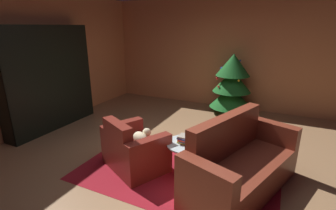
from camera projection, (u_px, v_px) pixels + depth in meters
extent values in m
plane|color=#976F4B|center=(171.00, 163.00, 3.93)|extent=(7.90, 7.90, 0.00)
cube|color=#D08551|center=(225.00, 54.00, 6.36)|extent=(6.34, 0.06, 2.78)
cube|color=#D08551|center=(24.00, 63.00, 4.79)|extent=(0.06, 6.70, 2.78)
cube|color=maroon|center=(177.00, 171.00, 3.71)|extent=(2.85, 1.83, 0.01)
cube|color=black|center=(54.00, 79.00, 4.98)|extent=(0.03, 2.00, 2.10)
cube|color=black|center=(83.00, 71.00, 5.90)|extent=(0.37, 0.02, 2.10)
cube|color=black|center=(55.00, 126.00, 5.36)|extent=(0.34, 1.95, 0.03)
cube|color=black|center=(53.00, 111.00, 5.26)|extent=(0.34, 1.95, 0.03)
cube|color=black|center=(51.00, 95.00, 5.15)|extent=(0.34, 1.95, 0.02)
cube|color=black|center=(48.00, 79.00, 5.05)|extent=(0.34, 1.95, 0.02)
cube|color=black|center=(46.00, 62.00, 4.94)|extent=(0.34, 1.95, 0.02)
cube|color=black|center=(43.00, 44.00, 4.84)|extent=(0.34, 1.95, 0.02)
cube|color=black|center=(40.00, 25.00, 4.73)|extent=(0.34, 1.95, 0.03)
cube|color=black|center=(46.00, 97.00, 5.23)|extent=(0.05, 0.89, 0.55)
cube|color=black|center=(47.00, 97.00, 5.22)|extent=(0.03, 0.92, 0.58)
cube|color=#3F3621|center=(83.00, 107.00, 6.13)|extent=(0.22, 0.04, 0.26)
cube|color=gold|center=(81.00, 107.00, 6.10)|extent=(0.17, 0.04, 0.28)
cube|color=purple|center=(80.00, 108.00, 6.05)|extent=(0.22, 0.04, 0.28)
cube|color=orange|center=(80.00, 110.00, 6.02)|extent=(0.27, 0.03, 0.22)
cube|color=red|center=(77.00, 109.00, 6.00)|extent=(0.17, 0.03, 0.25)
cube|color=gold|center=(80.00, 65.00, 5.83)|extent=(0.26, 0.03, 0.27)
cube|color=gold|center=(77.00, 65.00, 5.81)|extent=(0.17, 0.05, 0.27)
cube|color=#58301E|center=(76.00, 67.00, 5.78)|extent=(0.19, 0.03, 0.19)
cube|color=#B73918|center=(76.00, 67.00, 5.73)|extent=(0.25, 0.04, 0.22)
cube|color=#875A98|center=(75.00, 68.00, 5.70)|extent=(0.26, 0.03, 0.18)
cube|color=gold|center=(72.00, 66.00, 5.67)|extent=(0.20, 0.03, 0.28)
cube|color=red|center=(72.00, 67.00, 5.62)|extent=(0.26, 0.04, 0.26)
cube|color=gold|center=(69.00, 67.00, 5.59)|extent=(0.21, 0.05, 0.27)
cube|color=#328549|center=(78.00, 51.00, 5.73)|extent=(0.23, 0.03, 0.23)
cube|color=red|center=(76.00, 51.00, 5.70)|extent=(0.21, 0.03, 0.24)
cube|color=#1F6882|center=(74.00, 51.00, 5.67)|extent=(0.17, 0.04, 0.26)
cube|color=gold|center=(72.00, 52.00, 5.63)|extent=(0.17, 0.04, 0.21)
cube|color=#41321F|center=(71.00, 52.00, 5.57)|extent=(0.24, 0.05, 0.23)
cube|color=#3B8D44|center=(69.00, 53.00, 5.54)|extent=(0.20, 0.03, 0.19)
cube|color=#338C44|center=(76.00, 37.00, 5.66)|extent=(0.18, 0.03, 0.18)
cube|color=tan|center=(75.00, 36.00, 5.61)|extent=(0.24, 0.03, 0.21)
cube|color=red|center=(73.00, 37.00, 5.59)|extent=(0.18, 0.03, 0.18)
cube|color=orange|center=(72.00, 36.00, 5.56)|extent=(0.17, 0.03, 0.22)
cube|color=gold|center=(72.00, 35.00, 5.50)|extent=(0.26, 0.03, 0.26)
cube|color=tan|center=(70.00, 36.00, 5.49)|extent=(0.20, 0.03, 0.20)
cube|color=#B0AF93|center=(69.00, 37.00, 5.45)|extent=(0.22, 0.04, 0.18)
cube|color=maroon|center=(135.00, 155.00, 3.78)|extent=(0.88, 0.91, 0.38)
cube|color=maroon|center=(118.00, 136.00, 3.50)|extent=(0.63, 0.42, 0.41)
cube|color=maroon|center=(149.00, 159.00, 3.45)|extent=(0.45, 0.69, 0.61)
cube|color=maroon|center=(123.00, 139.00, 4.04)|extent=(0.45, 0.69, 0.61)
ellipsoid|color=beige|center=(140.00, 138.00, 3.71)|extent=(0.33, 0.29, 0.18)
sphere|color=beige|center=(147.00, 132.00, 3.77)|extent=(0.13, 0.13, 0.13)
cube|color=maroon|center=(242.00, 176.00, 3.21)|extent=(1.19, 1.63, 0.43)
cube|color=maroon|center=(226.00, 135.00, 3.26)|extent=(0.65, 1.44, 0.55)
cube|color=maroon|center=(204.00, 195.00, 2.62)|extent=(0.74, 0.41, 0.73)
cube|color=maroon|center=(271.00, 145.00, 3.72)|extent=(0.74, 0.41, 0.73)
cylinder|color=black|center=(199.00, 161.00, 3.56)|extent=(0.04, 0.04, 0.45)
cylinder|color=black|center=(187.00, 152.00, 3.80)|extent=(0.04, 0.04, 0.45)
cylinder|color=black|center=(179.00, 162.00, 3.53)|extent=(0.04, 0.04, 0.45)
cylinder|color=silver|center=(188.00, 144.00, 3.56)|extent=(0.64, 0.64, 0.02)
cube|color=#DCCB43|center=(185.00, 143.00, 3.54)|extent=(0.21, 0.13, 0.02)
cube|color=#37548C|center=(184.00, 141.00, 3.54)|extent=(0.15, 0.12, 0.03)
cube|color=red|center=(185.00, 139.00, 3.52)|extent=(0.21, 0.18, 0.02)
cube|color=#3E4689|center=(185.00, 138.00, 3.52)|extent=(0.20, 0.18, 0.02)
cube|color=gray|center=(185.00, 136.00, 3.52)|extent=(0.19, 0.17, 0.02)
cylinder|color=#2F3455|center=(200.00, 139.00, 3.47)|extent=(0.07, 0.07, 0.18)
cylinder|color=#2F3455|center=(201.00, 131.00, 3.43)|extent=(0.03, 0.03, 0.06)
cylinder|color=brown|center=(230.00, 110.00, 6.15)|extent=(0.08, 0.08, 0.17)
cone|color=#1A6023|center=(231.00, 97.00, 6.04)|extent=(1.02, 1.02, 0.52)
cone|color=#1A6023|center=(232.00, 81.00, 5.92)|extent=(0.91, 0.91, 0.52)
cone|color=#1A6023|center=(233.00, 65.00, 5.81)|extent=(0.80, 0.80, 0.52)
sphere|color=blue|center=(242.00, 99.00, 6.30)|extent=(0.05, 0.05, 0.05)
sphere|color=blue|center=(222.00, 68.00, 6.07)|extent=(0.07, 0.07, 0.07)
sphere|color=red|center=(217.00, 78.00, 5.91)|extent=(0.06, 0.06, 0.06)
sphere|color=red|center=(219.00, 87.00, 5.83)|extent=(0.05, 0.05, 0.05)
sphere|color=blue|center=(240.00, 61.00, 6.01)|extent=(0.05, 0.05, 0.05)
sphere|color=yellow|center=(239.00, 81.00, 5.55)|extent=(0.05, 0.05, 0.05)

